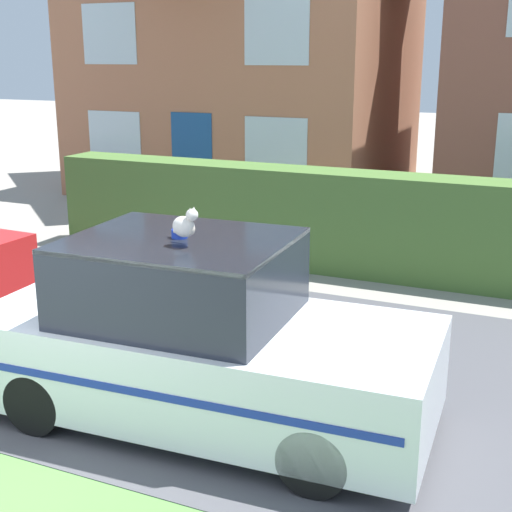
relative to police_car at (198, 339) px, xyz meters
name	(u,v)px	position (x,y,z in m)	size (l,w,h in m)	color
road_strip	(171,348)	(-1.10, 1.30, -0.79)	(28.00, 5.17, 0.01)	#4C4C51
garden_hedge	(360,224)	(0.06, 5.12, 0.00)	(10.61, 0.78, 1.58)	#4C7233
police_car	(198,339)	(0.00, 0.00, 0.00)	(4.28, 2.00, 1.81)	black
cat	(186,225)	(0.04, -0.24, 1.13)	(0.29, 0.19, 0.27)	silver
house_left	(252,38)	(-4.74, 11.67, 2.93)	(7.67, 6.82, 7.29)	#A86B4C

